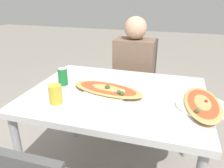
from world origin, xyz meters
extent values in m
cube|color=silver|center=(0.00, 0.00, 0.72)|extent=(1.18, 0.90, 0.04)
cylinder|color=#99999E|center=(-0.53, -0.39, 0.35)|extent=(0.05, 0.05, 0.70)
cylinder|color=#99999E|center=(-0.53, 0.39, 0.35)|extent=(0.05, 0.05, 0.70)
cylinder|color=#99999E|center=(0.53, 0.39, 0.35)|extent=(0.05, 0.05, 0.70)
cube|color=#4C4C4C|center=(-0.01, 0.71, 0.45)|extent=(0.40, 0.40, 0.04)
cube|color=#4C4C4C|center=(-0.01, 0.89, 0.71)|extent=(0.38, 0.03, 0.47)
cylinder|color=#38383D|center=(0.16, 0.54, 0.22)|extent=(0.03, 0.03, 0.43)
cylinder|color=#38383D|center=(-0.18, 0.54, 0.22)|extent=(0.03, 0.03, 0.43)
cylinder|color=#38383D|center=(0.16, 0.88, 0.22)|extent=(0.03, 0.03, 0.43)
cylinder|color=#38383D|center=(-0.18, 0.88, 0.22)|extent=(0.03, 0.03, 0.43)
cylinder|color=#2D2D38|center=(0.07, 0.59, 0.24)|extent=(0.10, 0.10, 0.47)
cylinder|color=#2D2D38|center=(-0.09, 0.59, 0.24)|extent=(0.10, 0.10, 0.47)
cube|color=brown|center=(-0.01, 0.68, 0.72)|extent=(0.37, 0.23, 0.49)
sphere|color=tan|center=(-0.01, 0.68, 1.07)|extent=(0.20, 0.20, 0.20)
cylinder|color=white|center=(-0.06, -0.01, 0.74)|extent=(0.32, 0.32, 0.01)
ellipsoid|color=tan|center=(-0.06, -0.01, 0.76)|extent=(0.54, 0.30, 0.02)
ellipsoid|color=#C14C28|center=(-0.06, -0.01, 0.77)|extent=(0.44, 0.25, 0.01)
sphere|color=beige|center=(-0.01, -0.06, 0.77)|extent=(0.02, 0.02, 0.02)
sphere|color=#335928|center=(-0.06, -0.02, 0.78)|extent=(0.04, 0.04, 0.04)
sphere|color=#335928|center=(0.06, -0.09, 0.78)|extent=(0.03, 0.03, 0.03)
sphere|color=maroon|center=(0.03, -0.06, 0.77)|extent=(0.02, 0.02, 0.02)
sphere|color=beige|center=(0.06, -0.06, 0.78)|extent=(0.03, 0.03, 0.03)
sphere|color=#335928|center=(0.04, -0.08, 0.77)|extent=(0.02, 0.02, 0.02)
cylinder|color=#197233|center=(-0.41, 0.02, 0.80)|extent=(0.07, 0.07, 0.12)
cylinder|color=silver|center=(-0.41, 0.02, 0.86)|extent=(0.06, 0.06, 0.00)
cylinder|color=gold|center=(-0.31, -0.25, 0.79)|extent=(0.08, 0.08, 0.11)
cylinder|color=white|center=(0.54, -0.05, 0.74)|extent=(0.30, 0.30, 0.01)
ellipsoid|color=tan|center=(0.54, -0.05, 0.76)|extent=(0.23, 0.47, 0.02)
ellipsoid|color=#C14C28|center=(0.54, -0.05, 0.77)|extent=(0.19, 0.39, 0.01)
sphere|color=maroon|center=(0.56, -0.04, 0.77)|extent=(0.02, 0.02, 0.02)
sphere|color=#335928|center=(0.50, -0.18, 0.78)|extent=(0.03, 0.03, 0.03)
camera|label=1|loc=(0.35, -1.29, 1.37)|focal=35.00mm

